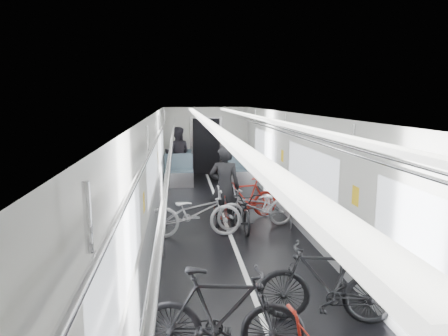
% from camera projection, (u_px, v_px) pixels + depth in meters
% --- Properties ---
extents(car_shell, '(3.02, 14.01, 2.41)m').
position_uv_depth(car_shell, '(222.00, 168.00, 9.20)').
color(car_shell, black).
rests_on(car_shell, ground).
extents(bike_left_mid, '(1.77, 0.75, 1.03)m').
position_uv_depth(bike_left_mid, '(222.00, 315.00, 4.08)').
color(bike_left_mid, black).
rests_on(bike_left_mid, floor).
extents(bike_left_far, '(1.87, 0.68, 0.98)m').
position_uv_depth(bike_left_far, '(195.00, 213.00, 7.85)').
color(bike_left_far, '#B6B5BA').
rests_on(bike_left_far, floor).
extents(bike_right_near, '(1.75, 0.84, 1.01)m').
position_uv_depth(bike_right_near, '(327.00, 283.00, 4.83)').
color(bike_right_near, black).
rests_on(bike_right_near, floor).
extents(bike_right_mid, '(1.85, 0.99, 0.92)m').
position_uv_depth(bike_right_mid, '(257.00, 207.00, 8.37)').
color(bike_right_mid, '#9E9EA3').
rests_on(bike_right_mid, floor).
extents(bike_right_far, '(1.62, 0.80, 0.93)m').
position_uv_depth(bike_right_far, '(246.00, 198.00, 9.06)').
color(bike_right_far, maroon).
rests_on(bike_right_far, floor).
extents(bike_aisle, '(0.59, 1.59, 0.83)m').
position_uv_depth(bike_aisle, '(243.00, 209.00, 8.37)').
color(bike_aisle, black).
rests_on(bike_aisle, floor).
extents(person_standing, '(0.69, 0.50, 1.76)m').
position_uv_depth(person_standing, '(225.00, 187.00, 8.34)').
color(person_standing, black).
rests_on(person_standing, floor).
extents(person_seated, '(0.96, 0.80, 1.78)m').
position_uv_depth(person_seated, '(177.00, 153.00, 13.33)').
color(person_seated, '#2B282F').
rests_on(person_seated, floor).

